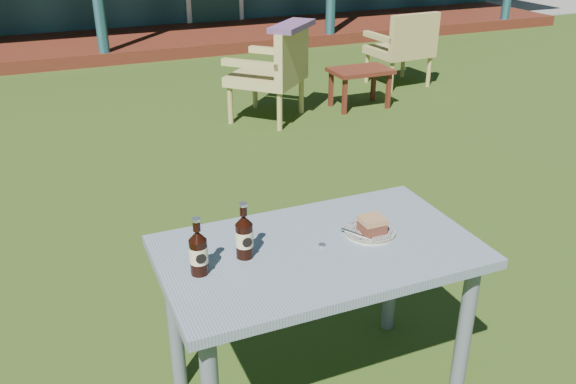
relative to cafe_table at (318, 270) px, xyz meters
name	(u,v)px	position (x,y,z in m)	size (l,w,h in m)	color
ground	(210,227)	(0.00, 1.60, -0.62)	(80.00, 80.00, 0.00)	#334916
cafe_table	(318,270)	(0.00, 0.00, 0.00)	(1.20, 0.70, 0.72)	slate
plate	(370,231)	(0.23, 0.02, 0.11)	(0.20, 0.20, 0.01)	silver
cake_slice	(372,224)	(0.23, 0.01, 0.15)	(0.09, 0.09, 0.06)	#55281B
fork	(356,234)	(0.17, 0.01, 0.12)	(0.01, 0.14, 0.00)	silver
cola_bottle_near	(244,236)	(-0.28, 0.04, 0.19)	(0.06, 0.07, 0.22)	black
cola_bottle_far	(198,252)	(-0.46, 0.00, 0.19)	(0.06, 0.07, 0.22)	black
bottle_cap	(322,245)	(0.01, 0.00, 0.11)	(0.03, 0.03, 0.01)	silver
armchair_left	(275,69)	(1.20, 3.47, -0.13)	(0.89, 0.89, 0.88)	tan
armchair_right	(404,45)	(2.98, 4.03, -0.15)	(0.66, 0.62, 0.83)	tan
floral_throw	(292,26)	(1.33, 3.35, 0.28)	(0.61, 0.23, 0.05)	#63426A
side_table	(360,74)	(2.14, 3.50, -0.28)	(0.60, 0.40, 0.40)	#552114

